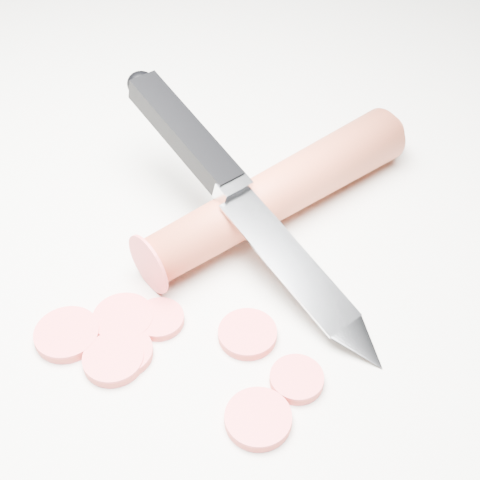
# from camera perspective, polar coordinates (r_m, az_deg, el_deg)

# --- Properties ---
(ground) EXTENTS (2.40, 2.40, 0.00)m
(ground) POSITION_cam_1_polar(r_m,az_deg,el_deg) (0.46, -4.30, -2.08)
(ground) COLOR silver
(ground) RESTS_ON ground
(carrot) EXTENTS (0.18, 0.20, 0.04)m
(carrot) POSITION_cam_1_polar(r_m,az_deg,el_deg) (0.49, 3.33, 4.10)
(carrot) COLOR #C0492C
(carrot) RESTS_ON ground
(carrot_slice_0) EXTENTS (0.04, 0.04, 0.01)m
(carrot_slice_0) POSITION_cam_1_polar(r_m,az_deg,el_deg) (0.43, -14.54, -7.80)
(carrot_slice_0) COLOR #E9494C
(carrot_slice_0) RESTS_ON ground
(carrot_slice_1) EXTENTS (0.04, 0.04, 0.01)m
(carrot_slice_1) POSITION_cam_1_polar(r_m,az_deg,el_deg) (0.42, -9.89, -9.41)
(carrot_slice_1) COLOR #E9494C
(carrot_slice_1) RESTS_ON ground
(carrot_slice_2) EXTENTS (0.04, 0.04, 0.01)m
(carrot_slice_2) POSITION_cam_1_polar(r_m,az_deg,el_deg) (0.42, 0.65, -8.02)
(carrot_slice_2) COLOR #E9494C
(carrot_slice_2) RESTS_ON ground
(carrot_slice_3) EXTENTS (0.03, 0.03, 0.01)m
(carrot_slice_3) POSITION_cam_1_polar(r_m,az_deg,el_deg) (0.43, -6.91, -6.72)
(carrot_slice_3) COLOR #E9494C
(carrot_slice_3) RESTS_ON ground
(carrot_slice_4) EXTENTS (0.03, 0.03, 0.01)m
(carrot_slice_4) POSITION_cam_1_polar(r_m,az_deg,el_deg) (0.40, 4.86, -11.75)
(carrot_slice_4) COLOR #E9494C
(carrot_slice_4) RESTS_ON ground
(carrot_slice_5) EXTENTS (0.04, 0.04, 0.01)m
(carrot_slice_5) POSITION_cam_1_polar(r_m,az_deg,el_deg) (0.44, -9.93, -6.62)
(carrot_slice_5) COLOR #E9494C
(carrot_slice_5) RESTS_ON ground
(carrot_slice_6) EXTENTS (0.04, 0.04, 0.01)m
(carrot_slice_6) POSITION_cam_1_polar(r_m,az_deg,el_deg) (0.39, 1.56, -15.01)
(carrot_slice_6) COLOR #E9494C
(carrot_slice_6) RESTS_ON ground
(carrot_slice_7) EXTENTS (0.04, 0.04, 0.01)m
(carrot_slice_7) POSITION_cam_1_polar(r_m,az_deg,el_deg) (0.42, -10.74, -9.97)
(carrot_slice_7) COLOR #E9494C
(carrot_slice_7) RESTS_ON ground
(kitchen_knife) EXTENTS (0.22, 0.20, 0.09)m
(kitchen_knife) POSITION_cam_1_polar(r_m,az_deg,el_deg) (0.45, 0.60, 3.30)
(kitchen_knife) COLOR #B9BBC0
(kitchen_knife) RESTS_ON ground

